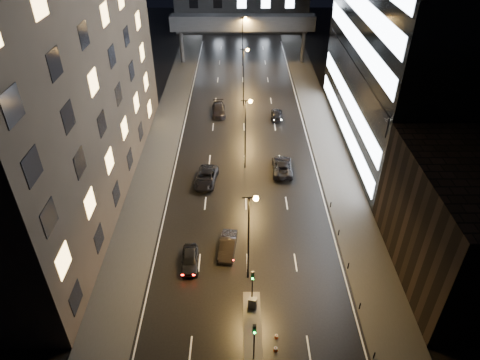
{
  "coord_description": "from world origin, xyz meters",
  "views": [
    {
      "loc": [
        -0.91,
        -21.45,
        32.41
      ],
      "look_at": [
        -0.74,
        19.26,
        4.0
      ],
      "focal_mm": 32.0,
      "sensor_mm": 36.0,
      "label": 1
    }
  ],
  "objects_px": {
    "car_away_a": "(190,259)",
    "car_away_c": "(206,177)",
    "car_toward_b": "(277,114)",
    "utility_cabinet": "(252,302)",
    "car_toward_a": "(282,166)",
    "car_away_b": "(228,246)",
    "car_away_d": "(219,110)"
  },
  "relations": [
    {
      "from": "car_away_c",
      "to": "car_toward_b",
      "type": "bearing_deg",
      "value": 67.7
    },
    {
      "from": "car_away_c",
      "to": "car_toward_b",
      "type": "distance_m",
      "value": 21.44
    },
    {
      "from": "car_away_c",
      "to": "utility_cabinet",
      "type": "xyz_separation_m",
      "value": [
        5.48,
        -20.21,
        -0.07
      ]
    },
    {
      "from": "car_away_c",
      "to": "utility_cabinet",
      "type": "relative_size",
      "value": 5.04
    },
    {
      "from": "car_toward_a",
      "to": "utility_cabinet",
      "type": "distance_m",
      "value": 23.26
    },
    {
      "from": "car_away_b",
      "to": "car_toward_a",
      "type": "xyz_separation_m",
      "value": [
        7.12,
        15.32,
        0.04
      ]
    },
    {
      "from": "car_toward_b",
      "to": "utility_cabinet",
      "type": "xyz_separation_m",
      "value": [
        -5.12,
        -38.84,
        0.04
      ]
    },
    {
      "from": "car_toward_b",
      "to": "car_away_b",
      "type": "bearing_deg",
      "value": 81.55
    },
    {
      "from": "car_away_c",
      "to": "car_toward_b",
      "type": "xyz_separation_m",
      "value": [
        10.6,
        18.64,
        -0.12
      ]
    },
    {
      "from": "utility_cabinet",
      "to": "car_toward_b",
      "type": "bearing_deg",
      "value": 97.34
    },
    {
      "from": "car_away_a",
      "to": "car_toward_b",
      "type": "relative_size",
      "value": 0.93
    },
    {
      "from": "car_away_a",
      "to": "utility_cabinet",
      "type": "relative_size",
      "value": 3.82
    },
    {
      "from": "car_toward_b",
      "to": "car_away_a",
      "type": "bearing_deg",
      "value": 76.27
    },
    {
      "from": "car_toward_a",
      "to": "car_toward_b",
      "type": "bearing_deg",
      "value": -89.07
    },
    {
      "from": "car_toward_b",
      "to": "utility_cabinet",
      "type": "distance_m",
      "value": 39.18
    },
    {
      "from": "car_away_a",
      "to": "car_toward_b",
      "type": "height_order",
      "value": "car_away_a"
    },
    {
      "from": "car_toward_a",
      "to": "car_toward_b",
      "type": "distance_m",
      "value": 16.07
    },
    {
      "from": "car_away_b",
      "to": "car_toward_a",
      "type": "distance_m",
      "value": 16.89
    },
    {
      "from": "car_away_b",
      "to": "car_toward_b",
      "type": "bearing_deg",
      "value": 82.74
    },
    {
      "from": "car_toward_a",
      "to": "car_away_d",
      "type": "bearing_deg",
      "value": -59.87
    },
    {
      "from": "car_toward_b",
      "to": "car_away_c",
      "type": "bearing_deg",
      "value": 65.44
    },
    {
      "from": "car_away_d",
      "to": "utility_cabinet",
      "type": "height_order",
      "value": "car_away_d"
    },
    {
      "from": "car_away_a",
      "to": "car_away_d",
      "type": "xyz_separation_m",
      "value": [
        1.66,
        35.0,
        0.05
      ]
    },
    {
      "from": "car_away_a",
      "to": "car_away_c",
      "type": "relative_size",
      "value": 0.76
    },
    {
      "from": "car_away_c",
      "to": "utility_cabinet",
      "type": "height_order",
      "value": "car_away_c"
    },
    {
      "from": "car_away_d",
      "to": "utility_cabinet",
      "type": "relative_size",
      "value": 4.8
    },
    {
      "from": "car_away_c",
      "to": "car_away_d",
      "type": "xyz_separation_m",
      "value": [
        0.89,
        20.26,
        -0.0
      ]
    },
    {
      "from": "car_toward_a",
      "to": "utility_cabinet",
      "type": "xyz_separation_m",
      "value": [
        -4.69,
        -22.78,
        -0.09
      ]
    },
    {
      "from": "car_away_c",
      "to": "car_away_a",
      "type": "bearing_deg",
      "value": -85.65
    },
    {
      "from": "car_away_b",
      "to": "car_away_d",
      "type": "height_order",
      "value": "car_away_d"
    },
    {
      "from": "car_away_a",
      "to": "car_away_b",
      "type": "height_order",
      "value": "car_away_b"
    },
    {
      "from": "car_away_a",
      "to": "car_away_d",
      "type": "bearing_deg",
      "value": 83.53
    }
  ]
}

